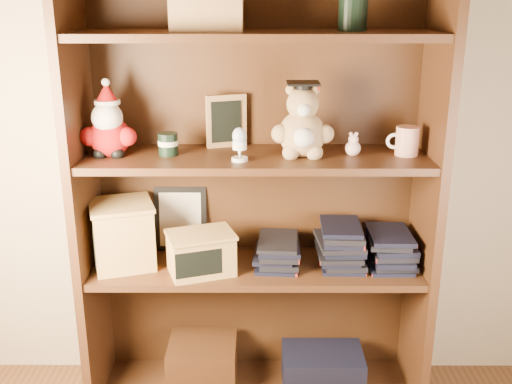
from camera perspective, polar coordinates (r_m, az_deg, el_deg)
room_envelope at (r=0.66m, az=18.69°, el=13.48°), size 3.04×3.04×2.51m
bookcase at (r=2.09m, az=-0.07°, el=-0.64°), size 1.20×0.35×1.60m
shelf_lower at (r=2.14m, az=-0.00°, el=-7.21°), size 1.14×0.33×0.02m
shelf_upper at (r=2.00m, az=-0.00°, el=3.20°), size 1.14×0.33×0.02m
santa_plush at (r=2.03m, az=-13.86°, el=6.01°), size 0.19×0.13×0.26m
teachers_tin at (r=2.01m, az=-8.36°, el=4.56°), size 0.07×0.07×0.07m
chalkboard_plaque at (r=2.09m, az=-2.83°, el=6.69°), size 0.14×0.10×0.18m
egg_cup at (r=1.91m, az=-1.58°, el=4.69°), size 0.05×0.05×0.11m
grad_teddy_bear at (r=1.97m, az=4.44°, el=6.14°), size 0.21×0.18×0.25m
pink_figurine at (r=2.01m, az=9.22°, el=4.33°), size 0.05×0.05×0.08m
teacher_mug at (r=2.04m, az=14.14°, el=4.73°), size 0.11×0.08×0.10m
certificate_frame at (r=2.23m, az=-7.20°, el=-2.54°), size 0.19×0.05×0.24m
treats_box at (r=2.14m, az=-12.59°, el=-3.91°), size 0.26×0.26×0.23m
pencils_box at (r=2.05m, az=-5.27°, el=-5.78°), size 0.26×0.22×0.15m
book_stack_left at (r=2.11m, az=1.97°, el=-5.72°), size 0.14×0.20×0.10m
book_stack_mid at (r=2.12m, az=7.95°, el=-5.09°), size 0.14×0.20×0.14m
book_stack_right at (r=2.16m, az=12.64°, el=-5.41°), size 0.14×0.20×0.11m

